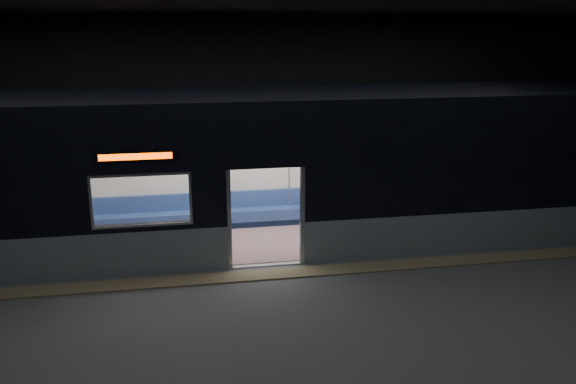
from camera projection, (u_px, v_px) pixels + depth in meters
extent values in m
cube|color=#47494C|center=(275.00, 287.00, 11.44)|extent=(24.00, 14.00, 0.01)
cube|color=black|center=(273.00, 10.00, 10.12)|extent=(24.00, 14.00, 0.04)
cube|color=black|center=(235.00, 106.00, 17.40)|extent=(24.00, 0.04, 5.00)
cube|color=black|center=(438.00, 366.00, 4.16)|extent=(24.00, 0.04, 5.00)
cube|color=#8C7F59|center=(270.00, 274.00, 11.96)|extent=(22.80, 0.50, 0.03)
cube|color=gray|center=(12.00, 261.00, 11.48)|extent=(8.30, 0.12, 0.90)
cube|color=gray|center=(488.00, 230.00, 13.18)|extent=(8.30, 0.12, 0.90)
cube|color=black|center=(1.00, 179.00, 11.05)|extent=(8.30, 0.12, 2.30)
cube|color=black|center=(494.00, 158.00, 12.76)|extent=(8.30, 0.12, 2.30)
cube|color=black|center=(265.00, 139.00, 11.75)|extent=(1.40, 0.12, 1.15)
cube|color=#B7BABC|center=(229.00, 220.00, 12.05)|extent=(0.08, 0.14, 2.05)
cube|color=#B7BABC|center=(302.00, 216.00, 12.31)|extent=(0.08, 0.14, 2.05)
cube|color=black|center=(136.00, 156.00, 11.31)|extent=(1.50, 0.04, 0.18)
cube|color=#E43E00|center=(136.00, 156.00, 11.30)|extent=(1.34, 0.03, 0.12)
cube|color=silver|center=(248.00, 159.00, 14.75)|extent=(18.00, 0.12, 3.20)
cube|color=black|center=(255.00, 97.00, 12.94)|extent=(18.00, 3.00, 0.15)
cube|color=#825F65|center=(257.00, 241.00, 13.81)|extent=(17.76, 2.76, 0.04)
cube|color=silver|center=(256.00, 139.00, 13.19)|extent=(17.76, 2.76, 0.10)
cube|color=#2D4783|center=(251.00, 217.00, 14.81)|extent=(11.00, 0.48, 0.41)
cube|color=#2D4783|center=(250.00, 198.00, 14.88)|extent=(11.00, 0.10, 0.40)
cube|color=#7E5B5E|center=(100.00, 259.00, 12.13)|extent=(4.40, 0.48, 0.41)
cube|color=#7E5B5E|center=(413.00, 238.00, 13.29)|extent=(4.40, 0.48, 0.41)
cylinder|color=silver|center=(217.00, 209.00, 12.26)|extent=(0.04, 0.04, 2.26)
cylinder|color=silver|center=(210.00, 181.00, 14.41)|extent=(0.04, 0.04, 2.26)
cylinder|color=silver|center=(309.00, 204.00, 12.60)|extent=(0.04, 0.04, 2.26)
cylinder|color=silver|center=(289.00, 178.00, 14.74)|extent=(0.04, 0.04, 2.26)
cylinder|color=silver|center=(250.00, 148.00, 14.32)|extent=(11.00, 0.03, 0.03)
cube|color=black|center=(321.00, 204.00, 14.83)|extent=(0.16, 0.45, 0.15)
cube|color=black|center=(329.00, 204.00, 14.86)|extent=(0.16, 0.45, 0.15)
cylinder|color=black|center=(323.00, 218.00, 14.70)|extent=(0.11, 0.11, 0.43)
cylinder|color=black|center=(331.00, 217.00, 14.74)|extent=(0.11, 0.11, 0.43)
cube|color=#DE6983|center=(323.00, 201.00, 15.02)|extent=(0.39, 0.21, 0.19)
cylinder|color=#DE6983|center=(323.00, 188.00, 14.95)|extent=(0.43, 0.43, 0.50)
sphere|color=tan|center=(323.00, 174.00, 14.84)|extent=(0.20, 0.20, 0.20)
sphere|color=black|center=(323.00, 172.00, 14.87)|extent=(0.21, 0.21, 0.21)
cube|color=black|center=(327.00, 199.00, 14.74)|extent=(0.31, 0.27, 0.15)
cube|color=white|center=(410.00, 160.00, 15.44)|extent=(0.92, 0.03, 0.60)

